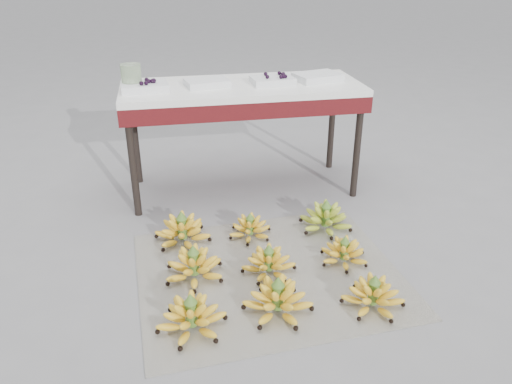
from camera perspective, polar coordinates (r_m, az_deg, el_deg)
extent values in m
plane|color=gray|center=(2.52, 1.53, -8.62)|extent=(60.00, 60.00, 0.00)
cube|color=beige|center=(2.48, 1.45, -9.28)|extent=(1.31, 1.13, 0.01)
ellipsoid|color=yellow|center=(2.15, -7.35, -14.33)|extent=(0.31, 0.31, 0.09)
ellipsoid|color=yellow|center=(2.12, -7.41, -13.55)|extent=(0.22, 0.22, 0.06)
ellipsoid|color=yellow|center=(2.10, -7.47, -12.80)|extent=(0.14, 0.14, 0.05)
cylinder|color=#4D7629|center=(2.12, -7.41, -13.55)|extent=(0.05, 0.05, 0.12)
cone|color=#4D7629|center=(2.08, -7.53, -11.94)|extent=(0.06, 0.06, 0.04)
ellipsoid|color=yellow|center=(2.22, 2.49, -12.61)|extent=(0.37, 0.37, 0.09)
ellipsoid|color=yellow|center=(2.19, 2.51, -11.80)|extent=(0.26, 0.26, 0.07)
ellipsoid|color=yellow|center=(2.17, 2.53, -11.03)|extent=(0.17, 0.17, 0.06)
cylinder|color=#4D7629|center=(2.19, 2.51, -11.80)|extent=(0.05, 0.05, 0.12)
cone|color=#4D7629|center=(2.14, 2.55, -10.14)|extent=(0.06, 0.06, 0.04)
ellipsoid|color=yellow|center=(2.30, 13.19, -11.80)|extent=(0.36, 0.36, 0.08)
ellipsoid|color=yellow|center=(2.28, 13.28, -11.09)|extent=(0.25, 0.25, 0.06)
ellipsoid|color=yellow|center=(2.26, 13.37, -10.41)|extent=(0.16, 0.16, 0.05)
cylinder|color=#4D7629|center=(2.28, 13.28, -11.09)|extent=(0.04, 0.04, 0.11)
cone|color=#4D7629|center=(2.24, 13.47, -9.64)|extent=(0.05, 0.05, 0.04)
ellipsoid|color=yellow|center=(2.44, -7.06, -8.77)|extent=(0.30, 0.30, 0.09)
ellipsoid|color=yellow|center=(2.42, -7.11, -8.03)|extent=(0.21, 0.21, 0.07)
ellipsoid|color=yellow|center=(2.40, -7.16, -7.32)|extent=(0.14, 0.14, 0.05)
cylinder|color=#4D7629|center=(2.42, -7.11, -8.03)|extent=(0.05, 0.05, 0.12)
cone|color=#4D7629|center=(2.38, -7.21, -6.51)|extent=(0.06, 0.06, 0.04)
ellipsoid|color=yellow|center=(2.46, 1.46, -8.42)|extent=(0.29, 0.29, 0.08)
ellipsoid|color=yellow|center=(2.44, 1.47, -7.76)|extent=(0.20, 0.20, 0.06)
ellipsoid|color=yellow|center=(2.42, 1.48, -7.13)|extent=(0.13, 0.13, 0.05)
cylinder|color=#4D7629|center=(2.44, 1.47, -7.76)|extent=(0.04, 0.04, 0.11)
cone|color=#4D7629|center=(2.40, 1.49, -6.41)|extent=(0.05, 0.05, 0.04)
ellipsoid|color=yellow|center=(2.58, 10.00, -7.14)|extent=(0.28, 0.28, 0.07)
ellipsoid|color=yellow|center=(2.56, 10.06, -6.55)|extent=(0.20, 0.20, 0.05)
ellipsoid|color=yellow|center=(2.54, 10.11, -5.98)|extent=(0.13, 0.13, 0.05)
cylinder|color=#4D7629|center=(2.56, 10.06, -6.55)|extent=(0.04, 0.04, 0.10)
cone|color=#4D7629|center=(2.53, 10.17, -5.33)|extent=(0.05, 0.05, 0.04)
ellipsoid|color=yellow|center=(2.73, -8.39, -4.78)|extent=(0.37, 0.37, 0.09)
ellipsoid|color=yellow|center=(2.71, -8.44, -4.07)|extent=(0.26, 0.26, 0.07)
ellipsoid|color=yellow|center=(2.69, -8.49, -3.39)|extent=(0.17, 0.17, 0.06)
cylinder|color=#4D7629|center=(2.71, -8.44, -4.07)|extent=(0.05, 0.05, 0.12)
cone|color=#4D7629|center=(2.67, -8.55, -2.62)|extent=(0.06, 0.06, 0.04)
ellipsoid|color=yellow|center=(2.75, -0.68, -4.42)|extent=(0.24, 0.24, 0.07)
ellipsoid|color=yellow|center=(2.74, -0.68, -3.87)|extent=(0.17, 0.17, 0.05)
ellipsoid|color=yellow|center=(2.72, -0.69, -3.34)|extent=(0.11, 0.11, 0.04)
cylinder|color=#4D7629|center=(2.74, -0.68, -3.87)|extent=(0.04, 0.04, 0.10)
cone|color=#4D7629|center=(2.71, -0.69, -2.74)|extent=(0.05, 0.05, 0.04)
ellipsoid|color=#99BE35|center=(2.85, 7.94, -3.35)|extent=(0.33, 0.33, 0.09)
ellipsoid|color=#99BE35|center=(2.83, 7.98, -2.67)|extent=(0.23, 0.23, 0.07)
ellipsoid|color=#99BE35|center=(2.81, 8.03, -2.02)|extent=(0.15, 0.15, 0.06)
cylinder|color=#4D7629|center=(2.83, 7.98, -2.67)|extent=(0.05, 0.05, 0.12)
cone|color=#4D7629|center=(2.79, 8.08, -1.28)|extent=(0.06, 0.06, 0.04)
cylinder|color=black|center=(2.94, -13.89, 3.16)|extent=(0.04, 0.04, 0.66)
cylinder|color=black|center=(3.16, 11.49, 4.99)|extent=(0.04, 0.04, 0.66)
cylinder|color=black|center=(3.40, -13.67, 6.25)|extent=(0.04, 0.04, 0.66)
cylinder|color=black|center=(3.59, 8.66, 7.73)|extent=(0.04, 0.04, 0.66)
cube|color=#5A1010|center=(3.12, -1.60, 10.64)|extent=(1.45, 0.58, 0.10)
cube|color=white|center=(3.10, -1.61, 11.85)|extent=(1.45, 0.58, 0.04)
cube|color=silver|center=(3.02, -12.62, 11.66)|extent=(0.28, 0.21, 0.04)
sphere|color=black|center=(2.99, -11.59, 12.33)|extent=(0.03, 0.03, 0.03)
sphere|color=black|center=(3.00, -12.15, 12.29)|extent=(0.03, 0.03, 0.03)
sphere|color=black|center=(3.00, -11.76, 12.32)|extent=(0.03, 0.03, 0.03)
sphere|color=black|center=(3.01, -11.59, 12.38)|extent=(0.03, 0.03, 0.03)
sphere|color=black|center=(2.95, -12.97, 12.01)|extent=(0.03, 0.03, 0.03)
sphere|color=black|center=(3.03, -12.39, 12.42)|extent=(0.03, 0.03, 0.03)
sphere|color=black|center=(2.96, -12.44, 12.08)|extent=(0.03, 0.03, 0.03)
cube|color=silver|center=(3.06, -5.65, 12.33)|extent=(0.28, 0.22, 0.04)
cube|color=silver|center=(3.10, 1.88, 12.62)|extent=(0.26, 0.20, 0.04)
sphere|color=black|center=(3.13, 1.10, 13.35)|extent=(0.02, 0.02, 0.02)
sphere|color=black|center=(3.13, 3.07, 13.31)|extent=(0.02, 0.02, 0.02)
sphere|color=black|center=(3.13, 3.14, 13.33)|extent=(0.02, 0.02, 0.02)
sphere|color=black|center=(3.05, 2.88, 13.01)|extent=(0.02, 0.02, 0.02)
sphere|color=black|center=(3.07, 3.14, 13.05)|extent=(0.02, 0.02, 0.02)
sphere|color=black|center=(3.05, 1.31, 13.03)|extent=(0.02, 0.02, 0.02)
sphere|color=black|center=(3.15, 2.68, 13.42)|extent=(0.02, 0.02, 0.02)
sphere|color=black|center=(3.07, 3.37, 13.07)|extent=(0.02, 0.02, 0.02)
cube|color=silver|center=(3.21, 7.03, 12.93)|extent=(0.31, 0.26, 0.04)
cylinder|color=beige|center=(3.04, -14.05, 12.65)|extent=(0.15, 0.15, 0.15)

